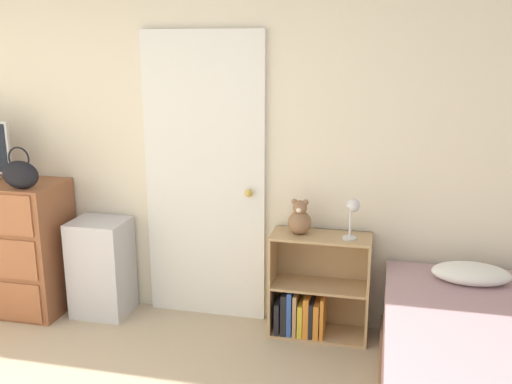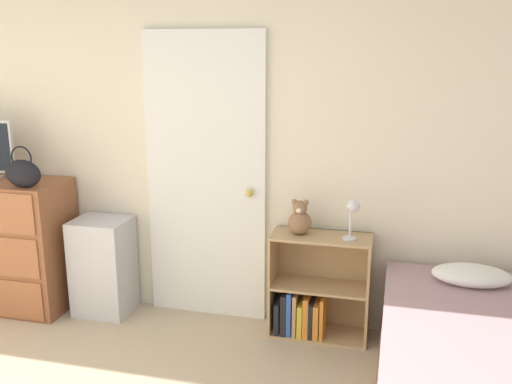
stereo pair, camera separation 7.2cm
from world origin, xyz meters
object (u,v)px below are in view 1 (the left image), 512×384
(desk_lamp, at_px, (353,211))
(handbag, at_px, (20,174))
(teddy_bear, at_px, (300,219))
(bed, at_px, (483,383))
(bookshelf, at_px, (312,297))
(storage_bin, at_px, (102,267))

(desk_lamp, bearing_deg, handbag, -174.58)
(handbag, bearing_deg, desk_lamp, 5.42)
(teddy_bear, bearing_deg, bed, -37.21)
(bookshelf, xyz_separation_m, bed, (0.98, -0.82, -0.00))
(bookshelf, bearing_deg, desk_lamp, -9.10)
(bookshelf, distance_m, teddy_bear, 0.56)
(bookshelf, xyz_separation_m, teddy_bear, (-0.09, -0.00, 0.55))
(desk_lamp, bearing_deg, bed, -46.79)
(bookshelf, bearing_deg, teddy_bear, -179.08)
(bookshelf, distance_m, bed, 1.28)
(teddy_bear, relative_size, bed, 0.12)
(handbag, relative_size, bookshelf, 0.41)
(handbag, height_order, teddy_bear, handbag)
(storage_bin, bearing_deg, bookshelf, 1.06)
(bookshelf, height_order, desk_lamp, desk_lamp)
(storage_bin, xyz_separation_m, bed, (2.53, -0.79, -0.09))
(teddy_bear, relative_size, desk_lamp, 0.88)
(teddy_bear, distance_m, bed, 1.46)
(teddy_bear, bearing_deg, bookshelf, 0.92)
(storage_bin, distance_m, bed, 2.65)
(storage_bin, height_order, bookshelf, bookshelf)
(storage_bin, distance_m, desk_lamp, 1.88)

